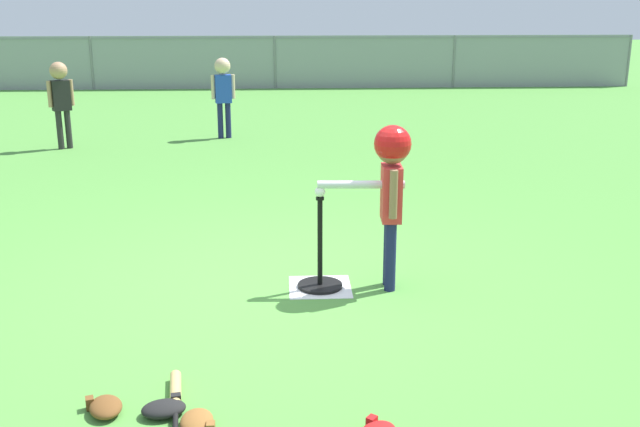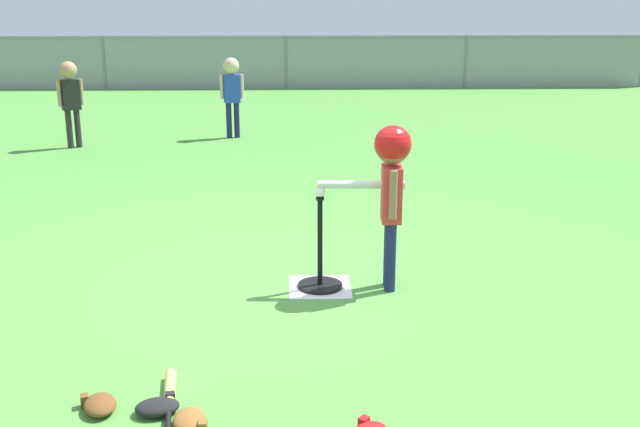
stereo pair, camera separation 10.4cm
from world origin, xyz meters
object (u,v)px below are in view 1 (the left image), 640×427
at_px(spare_bat_wood, 176,398).
at_px(fielder_near_right, 61,93).
at_px(baseball_on_tee, 320,192).
at_px(glove_tossed_aside, 105,407).
at_px(fielder_deep_left, 223,87).
at_px(glove_near_bats, 164,408).
at_px(batter_child, 391,174).
at_px(glove_outfield_drop, 197,422).
at_px(batting_tee, 320,273).

bearing_deg(spare_bat_wood, fielder_near_right, 109.44).
height_order(baseball_on_tee, glove_tossed_aside, baseball_on_tee).
bearing_deg(fielder_deep_left, glove_near_bats, -88.24).
xyz_separation_m(baseball_on_tee, batter_child, (0.48, -0.02, 0.13)).
relative_size(baseball_on_tee, glove_tossed_aside, 0.29).
xyz_separation_m(baseball_on_tee, fielder_near_right, (-3.20, 5.20, 0.04)).
xyz_separation_m(baseball_on_tee, fielder_deep_left, (-1.09, 5.88, 0.04)).
relative_size(fielder_deep_left, glove_outfield_drop, 5.18).
relative_size(fielder_near_right, fielder_deep_left, 1.01).
bearing_deg(glove_outfield_drop, glove_tossed_aside, 161.22).
distance_m(baseball_on_tee, fielder_deep_left, 5.98).
bearing_deg(fielder_deep_left, glove_tossed_aside, -90.50).
height_order(batting_tee, glove_near_bats, batting_tee).
distance_m(baseball_on_tee, spare_bat_wood, 1.87).
height_order(batting_tee, fielder_near_right, fielder_near_right).
distance_m(batting_tee, fielder_near_right, 6.14).
bearing_deg(fielder_near_right, batter_child, -54.81).
xyz_separation_m(glove_near_bats, glove_outfield_drop, (0.18, -0.13, 0.00)).
height_order(batting_tee, glove_outfield_drop, batting_tee).
xyz_separation_m(batting_tee, batter_child, (0.48, -0.02, 0.73)).
height_order(fielder_near_right, fielder_deep_left, fielder_near_right).
bearing_deg(glove_tossed_aside, spare_bat_wood, 13.12).
bearing_deg(fielder_near_right, glove_outfield_drop, -70.18).
distance_m(batting_tee, spare_bat_wood, 1.75).
bearing_deg(spare_bat_wood, glove_tossed_aside, -166.88).
distance_m(baseball_on_tee, glove_near_bats, 1.98).
height_order(fielder_deep_left, glove_near_bats, fielder_deep_left).
distance_m(batter_child, glove_tossed_aside, 2.43).
height_order(fielder_near_right, spare_bat_wood, fielder_near_right).
bearing_deg(batting_tee, fielder_near_right, 121.59).
bearing_deg(batting_tee, glove_tossed_aside, -125.55).
height_order(glove_near_bats, glove_outfield_drop, same).
relative_size(baseball_on_tee, glove_outfield_drop, 0.33).
relative_size(batter_child, glove_tossed_aside, 4.53).
relative_size(fielder_deep_left, glove_tossed_aside, 4.47).
bearing_deg(glove_tossed_aside, batter_child, 44.24).
distance_m(baseball_on_tee, glove_tossed_aside, 2.10).
xyz_separation_m(fielder_near_right, spare_bat_wood, (2.38, -6.74, -0.72)).
relative_size(baseball_on_tee, fielder_near_right, 0.06).
bearing_deg(fielder_near_right, fielder_deep_left, 17.93).
bearing_deg(glove_outfield_drop, batter_child, 56.47).
bearing_deg(batting_tee, spare_bat_wood, -118.00).
bearing_deg(baseball_on_tee, spare_bat_wood, -118.00).
relative_size(baseball_on_tee, fielder_deep_left, 0.06).
relative_size(batting_tee, batter_child, 0.57).
relative_size(batting_tee, fielder_near_right, 0.57).
xyz_separation_m(spare_bat_wood, glove_near_bats, (-0.04, -0.11, 0.01)).
distance_m(baseball_on_tee, glove_outfield_drop, 2.02).
distance_m(spare_bat_wood, glove_tossed_aside, 0.35).
height_order(batting_tee, fielder_deep_left, fielder_deep_left).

